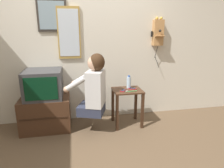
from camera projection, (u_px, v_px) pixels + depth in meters
name	position (u px, v px, depth m)	size (l,w,h in m)	color
ground_plane	(101.00, 153.00, 2.49)	(14.00, 14.00, 0.00)	brown
wall_back	(90.00, 43.00, 3.20)	(6.80, 0.05, 2.55)	beige
side_table	(127.00, 99.00, 3.14)	(0.45, 0.39, 0.59)	#422819
person	(94.00, 86.00, 2.85)	(0.62, 0.52, 0.89)	#2D3347
tv_stand	(46.00, 113.00, 3.06)	(0.72, 0.51, 0.50)	#422819
television	(44.00, 84.00, 2.95)	(0.53, 0.52, 0.41)	#38383A
wall_phone_antique	(158.00, 32.00, 3.28)	(0.20, 0.19, 0.83)	#AD7A47
framed_picture	(52.00, 15.00, 2.95)	(0.43, 0.03, 0.47)	#2D2823
wall_mirror	(69.00, 33.00, 3.06)	(0.34, 0.03, 0.78)	olive
cell_phone_held	(123.00, 90.00, 3.03)	(0.12, 0.14, 0.01)	maroon
cell_phone_spare	(133.00, 89.00, 3.13)	(0.14, 0.12, 0.01)	maroon
water_bottle	(129.00, 82.00, 3.16)	(0.07, 0.07, 0.20)	#ADC6DB
toothbrush	(131.00, 91.00, 2.99)	(0.18, 0.04, 0.02)	#4CBF66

